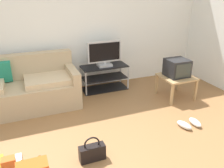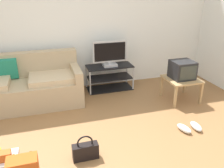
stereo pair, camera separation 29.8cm
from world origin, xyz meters
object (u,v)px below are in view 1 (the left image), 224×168
(tv_stand, at_px, (104,77))
(handbag, at_px, (92,152))
(floor_tray, at_px, (1,165))
(flat_tv, at_px, (104,54))
(couch, at_px, (15,90))
(sneakers_pair, at_px, (190,124))
(crt_tv, at_px, (177,68))
(side_table, at_px, (176,79))

(tv_stand, bearing_deg, handbag, -114.13)
(floor_tray, bearing_deg, flat_tv, 41.40)
(couch, relative_size, sneakers_pair, 5.92)
(floor_tray, bearing_deg, handbag, -14.13)
(flat_tv, bearing_deg, crt_tv, -36.41)
(crt_tv, height_order, sneakers_pair, crt_tv)
(couch, bearing_deg, sneakers_pair, -33.75)
(sneakers_pair, bearing_deg, tv_stand, 111.41)
(tv_stand, distance_m, crt_tv, 1.47)
(tv_stand, bearing_deg, side_table, -37.65)
(couch, relative_size, tv_stand, 2.26)
(tv_stand, height_order, floor_tray, tv_stand)
(couch, height_order, side_table, couch)
(tv_stand, xyz_separation_m, sneakers_pair, (0.72, -1.85, -0.21))
(tv_stand, relative_size, side_table, 1.59)
(flat_tv, xyz_separation_m, side_table, (1.14, -0.86, -0.39))
(couch, distance_m, side_table, 2.93)
(side_table, height_order, handbag, side_table)
(couch, distance_m, floor_tray, 1.58)
(handbag, bearing_deg, floor_tray, 165.87)
(flat_tv, bearing_deg, tv_stand, 90.00)
(tv_stand, xyz_separation_m, flat_tv, (0.00, -0.02, 0.51))
(couch, xyz_separation_m, flat_tv, (1.72, 0.19, 0.42))
(crt_tv, bearing_deg, couch, 167.24)
(side_table, distance_m, crt_tv, 0.22)
(couch, height_order, flat_tv, flat_tv)
(floor_tray, bearing_deg, couch, 81.07)
(side_table, relative_size, crt_tv, 1.48)
(couch, bearing_deg, floor_tray, -98.93)
(couch, xyz_separation_m, crt_tv, (2.86, -0.65, 0.26))
(handbag, distance_m, floor_tray, 1.09)
(crt_tv, relative_size, handbag, 1.18)
(flat_tv, bearing_deg, couch, -173.61)
(couch, relative_size, handbag, 6.31)
(handbag, relative_size, sneakers_pair, 0.94)
(flat_tv, distance_m, crt_tv, 1.42)
(flat_tv, xyz_separation_m, sneakers_pair, (0.72, -1.82, -0.72))
(handbag, bearing_deg, sneakers_pair, 5.95)
(floor_tray, bearing_deg, crt_tv, 16.01)
(couch, xyz_separation_m, floor_tray, (-0.24, -1.54, -0.30))
(flat_tv, relative_size, floor_tray, 1.50)
(crt_tv, xyz_separation_m, floor_tray, (-3.10, -0.89, -0.55))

